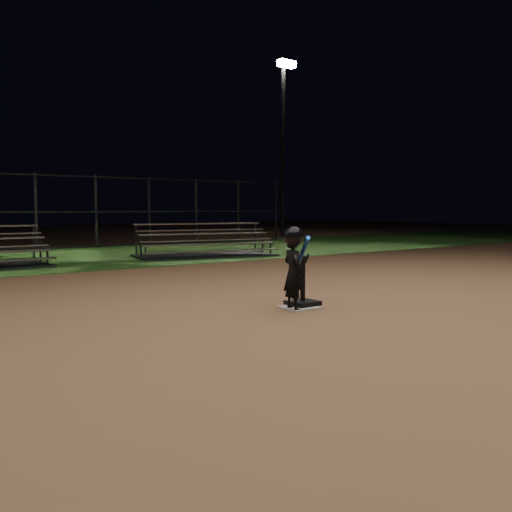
{
  "coord_description": "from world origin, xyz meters",
  "views": [
    {
      "loc": [
        -4.89,
        -5.59,
        1.36
      ],
      "look_at": [
        0.0,
        1.0,
        0.65
      ],
      "focal_mm": 38.43,
      "sensor_mm": 36.0,
      "label": 1
    }
  ],
  "objects_px": {
    "home_plate": "(299,307)",
    "batting_tee": "(303,296)",
    "child_batter": "(294,266)",
    "light_pole_right": "(284,133)",
    "bleacher_right": "(205,250)"
  },
  "relations": [
    {
      "from": "child_batter",
      "to": "bleacher_right",
      "type": "distance_m",
      "value": 8.51
    },
    {
      "from": "batting_tee",
      "to": "child_batter",
      "type": "distance_m",
      "value": 0.55
    },
    {
      "from": "home_plate",
      "to": "bleacher_right",
      "type": "xyz_separation_m",
      "value": [
        3.2,
        7.75,
        0.18
      ]
    },
    {
      "from": "light_pole_right",
      "to": "child_batter",
      "type": "bearing_deg",
      "value": -129.03
    },
    {
      "from": "light_pole_right",
      "to": "bleacher_right",
      "type": "bearing_deg",
      "value": -140.71
    },
    {
      "from": "batting_tee",
      "to": "child_batter",
      "type": "xyz_separation_m",
      "value": [
        -0.28,
        -0.13,
        0.46
      ]
    },
    {
      "from": "light_pole_right",
      "to": "home_plate",
      "type": "bearing_deg",
      "value": -128.77
    },
    {
      "from": "home_plate",
      "to": "batting_tee",
      "type": "xyz_separation_m",
      "value": [
        0.12,
        0.08,
        0.13
      ]
    },
    {
      "from": "batting_tee",
      "to": "bleacher_right",
      "type": "xyz_separation_m",
      "value": [
        3.08,
        7.67,
        0.05
      ]
    },
    {
      "from": "bleacher_right",
      "to": "light_pole_right",
      "type": "bearing_deg",
      "value": 50.44
    },
    {
      "from": "batting_tee",
      "to": "bleacher_right",
      "type": "height_order",
      "value": "bleacher_right"
    },
    {
      "from": "child_batter",
      "to": "light_pole_right",
      "type": "height_order",
      "value": "light_pole_right"
    },
    {
      "from": "batting_tee",
      "to": "light_pole_right",
      "type": "relative_size",
      "value": 0.08
    },
    {
      "from": "home_plate",
      "to": "light_pole_right",
      "type": "height_order",
      "value": "light_pole_right"
    },
    {
      "from": "home_plate",
      "to": "child_batter",
      "type": "relative_size",
      "value": 0.4
    }
  ]
}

